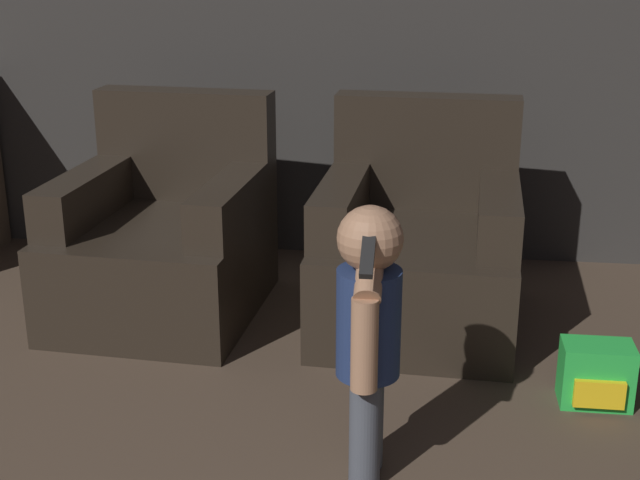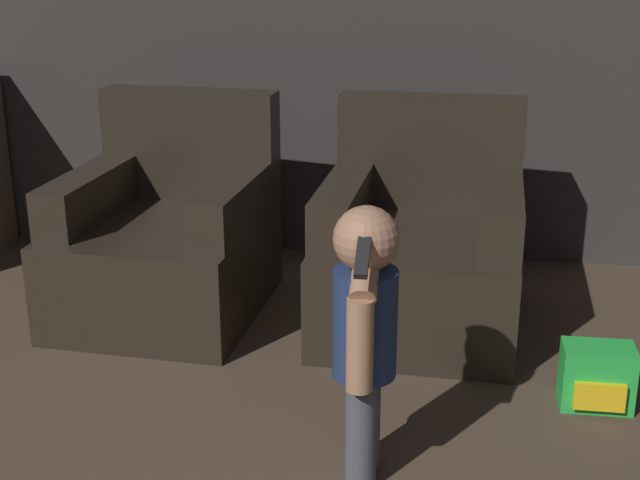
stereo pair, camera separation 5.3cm
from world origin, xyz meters
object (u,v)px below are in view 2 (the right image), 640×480
armchair_right (421,251)px  person_toddler (365,324)px  armchair_left (169,239)px  toy_backpack (597,377)px

armchair_right → person_toddler: (-0.13, -1.19, 0.19)m
armchair_left → person_toddler: armchair_left is taller
armchair_right → person_toddler: 1.21m
toy_backpack → armchair_left: bearing=159.3°
person_toddler → toy_backpack: person_toddler is taller
armchair_right → person_toddler: bearing=-92.9°
toy_backpack → person_toddler: bearing=-144.7°
armchair_left → person_toddler: bearing=-47.0°
armchair_left → person_toddler: size_ratio=1.14×
armchair_right → toy_backpack: 0.93m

